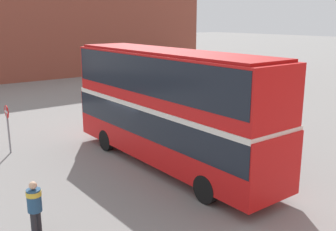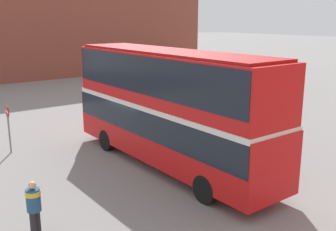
# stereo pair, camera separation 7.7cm
# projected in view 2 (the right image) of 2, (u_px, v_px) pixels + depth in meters

# --- Properties ---
(ground_plane) EXTENTS (240.00, 240.00, 0.00)m
(ground_plane) POSITION_uv_depth(u_px,v_px,m) (144.00, 156.00, 17.78)
(ground_plane) COLOR gray
(building_row_left) EXTENTS (8.64, 35.71, 13.64)m
(building_row_left) POSITION_uv_depth(u_px,v_px,m) (49.00, 11.00, 42.55)
(building_row_left) COLOR brown
(building_row_left) RESTS_ON ground_plane
(double_decker_bus) EXTENTS (11.04, 2.55, 4.83)m
(double_decker_bus) POSITION_uv_depth(u_px,v_px,m) (168.00, 102.00, 15.95)
(double_decker_bus) COLOR red
(double_decker_bus) RESTS_ON ground_plane
(pedestrian_foreground) EXTENTS (0.59, 0.59, 1.71)m
(pedestrian_foreground) POSITION_uv_depth(u_px,v_px,m) (34.00, 204.00, 10.89)
(pedestrian_foreground) COLOR #232328
(pedestrian_foreground) RESTS_ON ground_plane
(parked_car_kerb_near) EXTENTS (4.39, 2.18, 1.47)m
(parked_car_kerb_near) POSITION_uv_depth(u_px,v_px,m) (247.00, 90.00, 29.82)
(parked_car_kerb_near) COLOR silver
(parked_car_kerb_near) RESTS_ON ground_plane
(parked_car_kerb_far) EXTENTS (4.41, 1.87, 1.53)m
(parked_car_kerb_far) POSITION_uv_depth(u_px,v_px,m) (127.00, 86.00, 31.60)
(parked_car_kerb_far) COLOR maroon
(parked_car_kerb_far) RESTS_ON ground_plane
(no_entry_sign) EXTENTS (0.59, 0.08, 2.25)m
(no_entry_sign) POSITION_uv_depth(u_px,v_px,m) (8.00, 121.00, 17.83)
(no_entry_sign) COLOR gray
(no_entry_sign) RESTS_ON ground_plane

